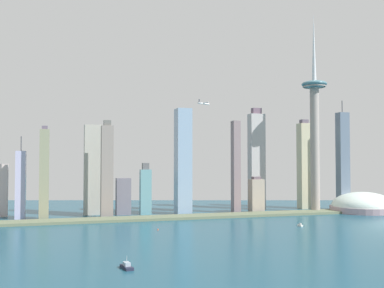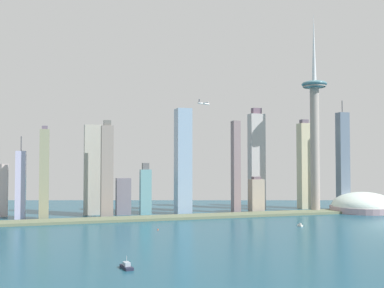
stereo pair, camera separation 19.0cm
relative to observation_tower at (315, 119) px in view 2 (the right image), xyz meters
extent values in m
cube|color=#646F54|center=(-218.09, -19.16, -155.22)|extent=(709.22, 42.79, 3.72)
cylinder|color=gray|center=(0.00, 0.00, -48.27)|extent=(15.16, 15.16, 217.63)
ellipsoid|color=slate|center=(0.00, 0.00, 60.55)|extent=(42.99, 42.99, 12.28)
torus|color=gray|center=(0.00, 0.00, 56.25)|extent=(39.00, 39.00, 2.46)
cone|color=silver|center=(0.00, 0.00, 124.57)|extent=(7.58, 7.58, 115.77)
cylinder|color=#A68D97|center=(75.92, -25.44, -152.22)|extent=(109.69, 109.69, 9.72)
ellipsoid|color=silver|center=(75.92, -25.44, -147.36)|extent=(104.20, 104.20, 47.62)
cube|color=slate|center=(63.87, 12.45, -71.14)|extent=(19.15, 15.63, 171.88)
cylinder|color=#4C4C51|center=(63.87, 12.45, 25.51)|extent=(1.60, 1.60, 21.43)
cube|color=#ABA6A4|center=(-77.73, 66.55, -71.84)|extent=(27.23, 18.14, 170.49)
cube|color=#654E5E|center=(-77.73, 66.55, 18.71)|extent=(16.34, 10.89, 10.60)
cube|color=gray|center=(-348.24, 19.73, -87.29)|extent=(17.93, 14.06, 139.58)
cube|color=#5E5D58|center=(-348.24, 19.73, -13.28)|extent=(10.76, 8.44, 8.44)
cube|color=#B0AED4|center=(-472.86, 45.37, -106.70)|extent=(14.28, 23.88, 100.77)
cylinder|color=#4C4C51|center=(-472.86, 45.37, -45.25)|extent=(1.60, 1.60, 22.13)
cube|color=#829CB7|center=(-225.32, 29.19, -71.69)|extent=(23.92, 26.03, 170.79)
cube|color=slate|center=(-136.11, 22.56, -80.66)|extent=(12.15, 14.60, 152.85)
cube|color=#C2AB9C|center=(-210.09, 81.98, -104.44)|extent=(22.91, 24.05, 105.29)
cube|color=slate|center=(-318.77, 50.14, -127.89)|extent=(22.90, 16.11, 58.39)
cube|color=#A09281|center=(-100.87, 18.44, -129.44)|extent=(22.46, 17.65, 55.29)
cube|color=#5F5059|center=(-100.87, 18.44, -99.56)|extent=(13.47, 10.59, 4.47)
cube|color=#A6A297|center=(-366.09, 67.54, -85.02)|extent=(26.48, 19.99, 144.12)
cube|color=#60929A|center=(-283.97, 44.11, -120.97)|extent=(17.58, 13.06, 72.22)
cube|color=#555457|center=(-283.97, 44.11, -79.66)|extent=(10.55, 7.83, 10.41)
cube|color=#BCB28F|center=(10.34, 51.79, -79.90)|extent=(21.47, 18.35, 154.36)
cube|color=#5E5260|center=(10.34, 51.79, 0.79)|extent=(12.88, 11.01, 7.01)
cube|color=gray|center=(-439.12, 23.99, -91.08)|extent=(13.41, 27.74, 132.01)
cube|color=#574E61|center=(-439.12, 23.99, -22.43)|extent=(8.04, 16.64, 5.29)
cube|color=white|center=(-114.91, -146.71, -156.00)|extent=(2.97, 8.95, 2.16)
cube|color=#A1A6A6|center=(-114.91, -146.71, -153.95)|extent=(2.04, 3.95, 1.94)
cube|color=#1F2134|center=(-369.23, -316.87, -155.97)|extent=(8.91, 18.42, 2.23)
cube|color=#8D9EAF|center=(-369.23, -316.87, -153.39)|extent=(5.52, 8.36, 2.93)
cylinder|color=silver|center=(-369.23, -316.87, -149.47)|extent=(0.24, 0.24, 4.91)
cone|color=#E54C19|center=(-301.05, -125.24, -155.90)|extent=(1.70, 1.70, 2.36)
cylinder|color=silver|center=(-192.63, 21.66, 22.63)|extent=(22.47, 12.71, 2.62)
sphere|color=silver|center=(-181.97, 26.83, 22.63)|extent=(2.62, 2.62, 2.62)
cube|color=silver|center=(-192.63, 21.66, 23.81)|extent=(12.42, 21.27, 0.50)
cube|color=silver|center=(-201.59, 17.31, 23.03)|extent=(5.31, 7.91, 0.40)
cube|color=#2D333D|center=(-201.59, 17.31, 26.44)|extent=(2.14, 1.38, 5.00)
camera|label=1|loc=(-425.15, -679.78, -72.31)|focal=42.55mm
camera|label=2|loc=(-424.96, -679.84, -72.31)|focal=42.55mm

